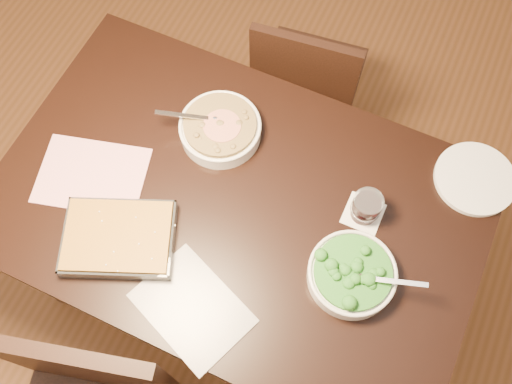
% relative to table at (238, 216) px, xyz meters
% --- Properties ---
extents(ground, '(4.00, 4.00, 0.00)m').
position_rel_table_xyz_m(ground, '(0.00, 0.00, -0.65)').
color(ground, '#442813').
rests_on(ground, ground).
extents(table, '(1.40, 0.90, 0.75)m').
position_rel_table_xyz_m(table, '(0.00, 0.00, 0.00)').
color(table, black).
rests_on(table, ground).
extents(magazine_a, '(0.36, 0.30, 0.01)m').
position_rel_table_xyz_m(magazine_a, '(-0.43, -0.10, 0.10)').
color(magazine_a, '#B93559').
rests_on(magazine_a, table).
extents(magazine_b, '(0.35, 0.31, 0.01)m').
position_rel_table_xyz_m(magazine_b, '(0.02, -0.32, 0.10)').
color(magazine_b, '#26262E').
rests_on(magazine_b, table).
extents(coaster, '(0.11, 0.11, 0.00)m').
position_rel_table_xyz_m(coaster, '(0.34, 0.12, 0.10)').
color(coaster, white).
rests_on(coaster, table).
extents(stew_bowl, '(0.26, 0.25, 0.09)m').
position_rel_table_xyz_m(stew_bowl, '(-0.14, 0.19, 0.13)').
color(stew_bowl, silver).
rests_on(stew_bowl, table).
extents(broccoli_bowl, '(0.27, 0.24, 0.09)m').
position_rel_table_xyz_m(broccoli_bowl, '(0.37, -0.07, 0.13)').
color(broccoli_bowl, silver).
rests_on(broccoli_bowl, table).
extents(baking_dish, '(0.36, 0.32, 0.05)m').
position_rel_table_xyz_m(baking_dish, '(-0.24, -0.24, 0.12)').
color(baking_dish, silver).
rests_on(baking_dish, table).
extents(wine_tumbler, '(0.08, 0.08, 0.09)m').
position_rel_table_xyz_m(wine_tumbler, '(0.34, 0.12, 0.15)').
color(wine_tumbler, black).
rests_on(wine_tumbler, coaster).
extents(dinner_plate, '(0.24, 0.24, 0.02)m').
position_rel_table_xyz_m(dinner_plate, '(0.60, 0.36, 0.10)').
color(dinner_plate, white).
rests_on(dinner_plate, table).
extents(chair_far, '(0.42, 0.42, 0.81)m').
position_rel_table_xyz_m(chair_far, '(-0.04, 0.68, -0.20)').
color(chair_far, black).
rests_on(chair_far, ground).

